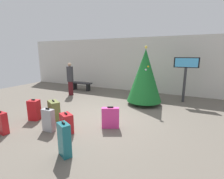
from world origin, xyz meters
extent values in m
plane|color=#665E54|center=(0.00, 0.00, 0.00)|extent=(16.00, 16.00, 0.00)
cube|color=beige|center=(0.00, 4.77, 1.55)|extent=(16.00, 0.20, 3.10)
cylinder|color=#4C3319|center=(1.09, 2.29, 0.08)|extent=(0.12, 0.12, 0.16)
cone|color=#196628|center=(1.09, 2.29, 1.28)|extent=(1.49, 1.49, 2.24)
sphere|color=#F2D84C|center=(1.09, 2.29, 2.46)|extent=(0.12, 0.12, 0.12)
sphere|color=yellow|center=(1.25, 2.12, 1.68)|extent=(0.08, 0.08, 0.08)
sphere|color=yellow|center=(1.02, 2.67, 1.17)|extent=(0.08, 0.08, 0.08)
sphere|color=silver|center=(1.18, 2.04, 1.56)|extent=(0.08, 0.08, 0.08)
cylinder|color=#333338|center=(2.64, 3.46, 0.79)|extent=(0.12, 0.12, 1.58)
cube|color=black|center=(2.64, 3.46, 1.81)|extent=(1.05, 0.12, 0.46)
cube|color=#4CB2F2|center=(2.64, 3.41, 1.81)|extent=(0.94, 0.05, 0.39)
cube|color=black|center=(-3.13, 3.46, 0.45)|extent=(1.33, 0.44, 0.06)
cube|color=black|center=(-3.62, 3.46, 0.21)|extent=(0.08, 0.35, 0.42)
cube|color=black|center=(-2.63, 3.46, 0.21)|extent=(0.08, 0.35, 0.42)
cylinder|color=#4C1419|center=(-2.91, 2.21, 0.37)|extent=(0.25, 0.25, 0.75)
cylinder|color=#333338|center=(-2.91, 2.21, 1.15)|extent=(0.48, 0.48, 0.80)
sphere|color=tan|center=(-2.91, 2.21, 1.64)|extent=(0.18, 0.18, 0.18)
cube|color=#59602D|center=(-1.19, -0.74, 0.32)|extent=(0.58, 0.49, 0.64)
cube|color=black|center=(-1.19, -0.74, 0.66)|extent=(0.17, 0.11, 0.04)
cube|color=#19606B|center=(0.53, -2.17, 0.38)|extent=(0.38, 0.31, 0.75)
cube|color=black|center=(0.53, -2.17, 0.77)|extent=(0.12, 0.08, 0.04)
cube|color=#9EA0A5|center=(-0.71, -1.44, 0.33)|extent=(0.36, 0.19, 0.66)
cube|color=black|center=(-0.71, -1.44, 0.68)|extent=(0.13, 0.04, 0.04)
cube|color=#B2191E|center=(-1.80, -2.12, 0.31)|extent=(0.45, 0.21, 0.62)
cube|color=#B2191E|center=(-0.17, -1.30, 0.28)|extent=(0.47, 0.41, 0.56)
cube|color=black|center=(-0.17, -1.30, 0.58)|extent=(0.14, 0.09, 0.04)
cube|color=#E5388C|center=(0.81, -0.49, 0.32)|extent=(0.54, 0.38, 0.63)
cube|color=black|center=(0.81, -0.49, 0.65)|extent=(0.18, 0.11, 0.04)
cube|color=#B2191E|center=(-1.78, -1.04, 0.34)|extent=(0.41, 0.36, 0.68)
cube|color=black|center=(-1.78, -1.04, 0.70)|extent=(0.12, 0.06, 0.04)
camera|label=1|loc=(2.86, -4.63, 2.20)|focal=26.35mm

